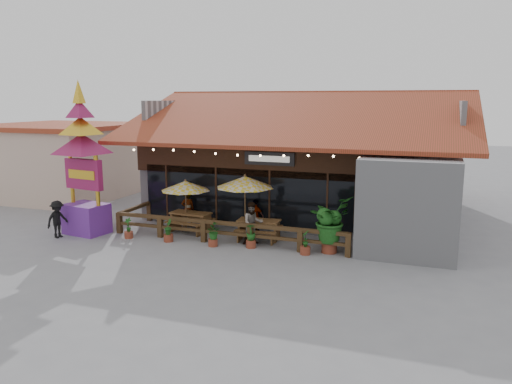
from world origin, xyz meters
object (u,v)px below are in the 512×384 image
at_px(umbrella_left, 185,186).
at_px(picnic_table_right, 259,226).
at_px(thai_sign_tower, 82,148).
at_px(pedestrian, 58,219).
at_px(picnic_table_left, 191,219).
at_px(tropical_plant, 330,221).
at_px(umbrella_right, 245,182).

xyz_separation_m(umbrella_left, picnic_table_right, (3.41, -0.18, -1.44)).
distance_m(thai_sign_tower, pedestrian, 3.12).
xyz_separation_m(thai_sign_tower, pedestrian, (-0.66, -0.98, -2.89)).
height_order(umbrella_left, picnic_table_left, umbrella_left).
distance_m(umbrella_left, picnic_table_right, 3.71).
bearing_deg(tropical_plant, pedestrian, -170.77).
xyz_separation_m(picnic_table_right, tropical_plant, (3.07, -0.75, 0.67)).
bearing_deg(picnic_table_right, thai_sign_tower, -167.90).
xyz_separation_m(umbrella_left, tropical_plant, (6.48, -0.93, -0.77)).
bearing_deg(pedestrian, umbrella_left, -47.09).
bearing_deg(umbrella_right, tropical_plant, -16.84).
relative_size(umbrella_right, pedestrian, 1.67).
xyz_separation_m(picnic_table_left, pedestrian, (-4.71, -2.78, 0.22)).
xyz_separation_m(umbrella_right, pedestrian, (-7.18, -2.95, -1.50)).
distance_m(picnic_table_right, tropical_plant, 3.23).
bearing_deg(umbrella_left, pedestrian, -148.99).
bearing_deg(umbrella_left, thai_sign_tower, -155.81).
relative_size(umbrella_right, picnic_table_right, 1.43).
height_order(picnic_table_left, picnic_table_right, picnic_table_left).
xyz_separation_m(umbrella_right, picnic_table_right, (0.76, -0.41, -1.72)).
bearing_deg(umbrella_right, umbrella_left, -175.08).
bearing_deg(tropical_plant, thai_sign_tower, -175.55).
bearing_deg(thai_sign_tower, pedestrian, -123.93).
distance_m(umbrella_left, thai_sign_tower, 4.55).
xyz_separation_m(picnic_table_right, thai_sign_tower, (-7.28, -1.56, 3.11)).
bearing_deg(tropical_plant, picnic_table_left, 171.08).
xyz_separation_m(umbrella_left, picnic_table_left, (0.19, 0.06, -1.43)).
bearing_deg(picnic_table_left, umbrella_left, -163.10).
height_order(umbrella_left, picnic_table_right, umbrella_left).
xyz_separation_m(umbrella_right, thai_sign_tower, (-6.52, -1.96, 1.39)).
relative_size(thai_sign_tower, pedestrian, 4.44).
relative_size(picnic_table_right, thai_sign_tower, 0.26).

